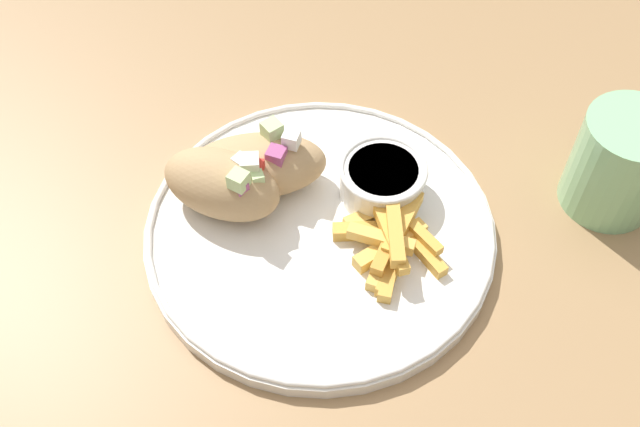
% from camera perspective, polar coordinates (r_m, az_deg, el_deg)
% --- Properties ---
extents(table, '(1.35, 1.35, 0.77)m').
position_cam_1_polar(table, '(0.77, 2.74, -2.31)').
color(table, '#9E7A51').
rests_on(table, ground_plane).
extents(plate, '(0.32, 0.32, 0.02)m').
position_cam_1_polar(plate, '(0.68, 0.00, -1.24)').
color(plate, white).
rests_on(plate, table).
extents(pita_sandwich_near, '(0.12, 0.08, 0.07)m').
position_cam_1_polar(pita_sandwich_near, '(0.67, -7.44, 2.26)').
color(pita_sandwich_near, tan).
rests_on(pita_sandwich_near, plate).
extents(pita_sandwich_far, '(0.14, 0.13, 0.07)m').
position_cam_1_polar(pita_sandwich_far, '(0.69, -4.81, 3.72)').
color(pita_sandwich_far, tan).
rests_on(pita_sandwich_far, plate).
extents(fries_pile, '(0.11, 0.11, 0.03)m').
position_cam_1_polar(fries_pile, '(0.66, 5.47, -1.91)').
color(fries_pile, '#E5B251').
rests_on(fries_pile, plate).
extents(sauce_ramekin, '(0.08, 0.08, 0.04)m').
position_cam_1_polar(sauce_ramekin, '(0.69, 4.78, 2.65)').
color(sauce_ramekin, white).
rests_on(sauce_ramekin, plate).
extents(water_glass, '(0.09, 0.09, 0.10)m').
position_cam_1_polar(water_glass, '(0.73, 21.75, 3.31)').
color(water_glass, '#8CCC93').
rests_on(water_glass, table).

